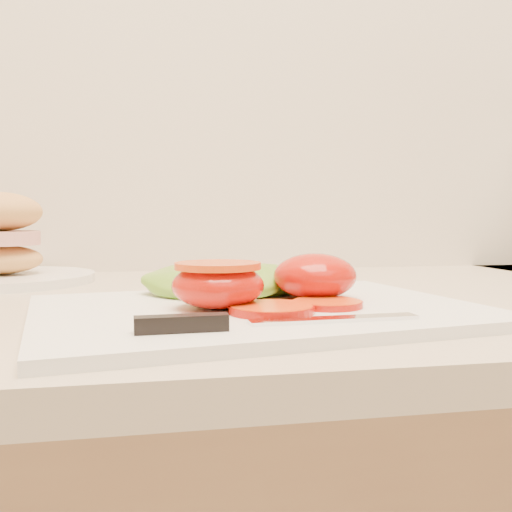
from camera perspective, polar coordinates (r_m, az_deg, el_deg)
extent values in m
cube|color=beige|center=(1.09, 13.96, 21.44)|extent=(4.00, 0.05, 2.70)
cube|color=#BEAC94|center=(0.78, 22.76, -4.18)|extent=(3.92, 0.65, 0.03)
cube|color=white|center=(0.53, 0.21, -5.51)|extent=(0.44, 0.34, 0.01)
ellipsoid|color=red|center=(0.57, 5.91, -2.00)|extent=(0.08, 0.08, 0.05)
ellipsoid|color=red|center=(0.51, -3.83, -2.95)|extent=(0.08, 0.08, 0.04)
cylinder|color=red|center=(0.51, -3.84, -0.97)|extent=(0.08, 0.08, 0.01)
cylinder|color=#DC5C13|center=(0.48, 1.55, -5.33)|extent=(0.07, 0.07, 0.01)
cylinder|color=#DC5C13|center=(0.52, 7.14, -4.74)|extent=(0.06, 0.06, 0.01)
ellipsoid|color=#639728|center=(0.60, -4.03, -2.47)|extent=(0.19, 0.15, 0.03)
ellipsoid|color=#639728|center=(0.62, 0.26, -2.40)|extent=(0.14, 0.13, 0.03)
cube|color=silver|center=(0.45, 7.85, -6.28)|extent=(0.14, 0.02, 0.00)
cube|color=black|center=(0.41, -7.46, -6.71)|extent=(0.07, 0.02, 0.01)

